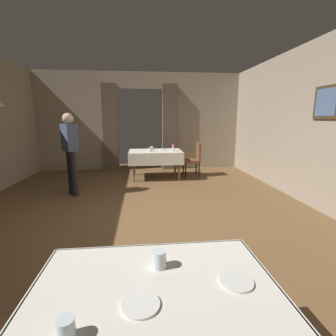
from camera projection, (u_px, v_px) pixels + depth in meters
The scene contains 14 objects.
ground at pixel (141, 221), 3.95m from camera, with size 10.08×10.08×0.00m, color brown.
wall_back at pixel (140, 121), 7.71m from camera, with size 6.40×0.27×3.00m.
dining_table_near at pixel (157, 315), 1.22m from camera, with size 1.31×1.07×0.75m.
dining_table_mid at pixel (155, 154), 6.65m from camera, with size 1.43×0.99×0.75m.
chair_mid_right at pixel (194, 158), 6.91m from camera, with size 0.44×0.44×0.93m.
plate_near_a at pixel (236, 281), 1.32m from camera, with size 0.18×0.18×0.01m, color white.
glass_near_b at pixel (66, 329), 0.98m from camera, with size 0.07×0.07×0.09m, color silver.
glass_near_c at pixel (159, 259), 1.45m from camera, with size 0.08×0.08×0.10m, color silver.
plate_near_d at pixel (141, 305), 1.16m from camera, with size 0.19×0.19×0.01m, color white.
flower_vase_mid at pixel (173, 147), 6.52m from camera, with size 0.07×0.07×0.19m.
glass_mid_b at pixel (152, 148), 6.69m from camera, with size 0.08×0.08×0.11m, color silver.
plate_mid_c at pixel (163, 150), 6.78m from camera, with size 0.22×0.22×0.01m, color white.
glass_mid_d at pixel (150, 150), 6.38m from camera, with size 0.08×0.08×0.11m, color silver.
person_waiter_by_doorway at pixel (70, 147), 5.07m from camera, with size 0.39×0.42×1.72m.
Camera 1 is at (0.05, -3.72, 1.62)m, focal length 26.21 mm.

